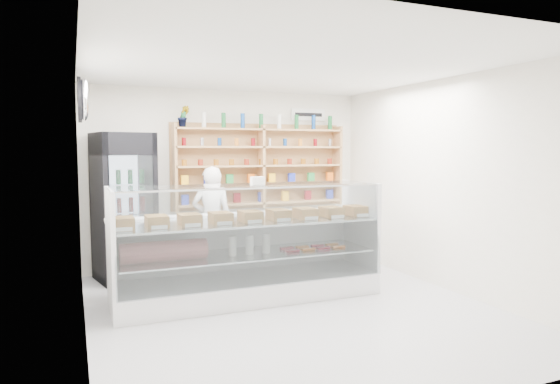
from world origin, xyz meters
name	(u,v)px	position (x,y,z in m)	size (l,w,h in m)	color
room	(292,190)	(0.00, 0.00, 1.40)	(5.00, 5.00, 5.00)	#B2B1B6
display_counter	(248,268)	(-0.34, 0.60, 0.38)	(3.29, 0.98, 1.43)	white
shop_worker	(212,220)	(-0.43, 1.95, 0.81)	(0.59, 0.39, 1.62)	white
drinks_cooler	(124,207)	(-1.67, 2.13, 1.05)	(0.89, 0.88, 2.09)	black
wall_shelving	(261,166)	(0.50, 2.34, 1.59)	(2.84, 0.28, 1.33)	tan
potted_plant	(184,116)	(-0.75, 2.34, 2.36)	(0.18, 0.14, 0.33)	#1E6626
security_mirror	(84,100)	(-2.17, 1.20, 2.45)	(0.15, 0.50, 0.50)	silver
wall_sign	(308,115)	(1.40, 2.47, 2.45)	(0.62, 0.03, 0.20)	white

